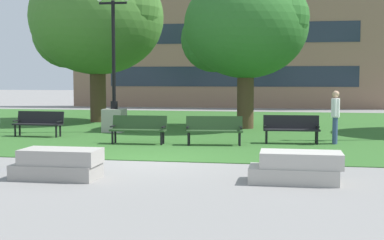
% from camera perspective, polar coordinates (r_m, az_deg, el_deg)
% --- Properties ---
extents(ground_plane, '(140.00, 140.00, 0.00)m').
position_cam_1_polar(ground_plane, '(13.85, -4.95, -4.41)').
color(ground_plane, gray).
extents(grass_lawn, '(40.00, 20.00, 0.02)m').
position_cam_1_polar(grass_lawn, '(23.58, 1.29, -0.64)').
color(grass_lawn, '#336628').
rests_on(grass_lawn, ground).
extents(concrete_block_center, '(1.84, 0.90, 0.64)m').
position_cam_1_polar(concrete_block_center, '(11.79, -14.05, -4.61)').
color(concrete_block_center, '#9E9991').
rests_on(concrete_block_center, ground).
extents(concrete_block_left, '(1.88, 0.90, 0.64)m').
position_cam_1_polar(concrete_block_left, '(11.23, 11.10, -5.01)').
color(concrete_block_left, '#B2ADA3').
rests_on(concrete_block_left, ground).
extents(park_bench_near_left, '(1.83, 0.64, 0.90)m').
position_cam_1_polar(park_bench_near_left, '(17.64, 10.54, -0.77)').
color(park_bench_near_left, black).
rests_on(park_bench_near_left, grass_lawn).
extents(park_bench_near_right, '(1.81, 0.57, 0.90)m').
position_cam_1_polar(park_bench_near_right, '(17.31, -5.71, -0.81)').
color(park_bench_near_right, '#284723').
rests_on(park_bench_near_right, grass_lawn).
extents(park_bench_far_left, '(1.82, 0.59, 0.90)m').
position_cam_1_polar(park_bench_far_left, '(20.13, -16.02, -0.21)').
color(park_bench_far_left, black).
rests_on(park_bench_far_left, grass_lawn).
extents(park_bench_far_right, '(1.85, 0.74, 0.90)m').
position_cam_1_polar(park_bench_far_right, '(16.95, 2.38, -0.91)').
color(park_bench_far_right, '#284723').
rests_on(park_bench_far_right, grass_lawn).
extents(lamp_post_right, '(1.32, 0.80, 5.49)m').
position_cam_1_polar(lamp_post_right, '(21.14, -8.31, 1.73)').
color(lamp_post_right, '#ADA89E').
rests_on(lamp_post_right, grass_lawn).
extents(tree_near_right, '(6.64, 6.32, 7.63)m').
position_cam_1_polar(tree_near_right, '(26.18, -10.25, 10.51)').
color(tree_near_right, '#4C3823').
rests_on(tree_near_right, grass_lawn).
extents(tree_far_left, '(5.39, 5.13, 6.45)m').
position_cam_1_polar(tree_far_left, '(22.54, 5.61, 9.82)').
color(tree_far_left, '#4C3823').
rests_on(tree_far_left, grass_lawn).
extents(person_bystander_far_lawn, '(0.30, 0.67, 1.71)m').
position_cam_1_polar(person_bystander_far_lawn, '(17.74, 15.05, 0.63)').
color(person_bystander_far_lawn, '#384C7A').
rests_on(person_bystander_far_lawn, grass_lawn).
extents(building_facade_distant, '(23.11, 1.03, 10.77)m').
position_cam_1_polar(building_facade_distant, '(38.04, 4.20, 9.44)').
color(building_facade_distant, '#8E6B56').
rests_on(building_facade_distant, ground).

